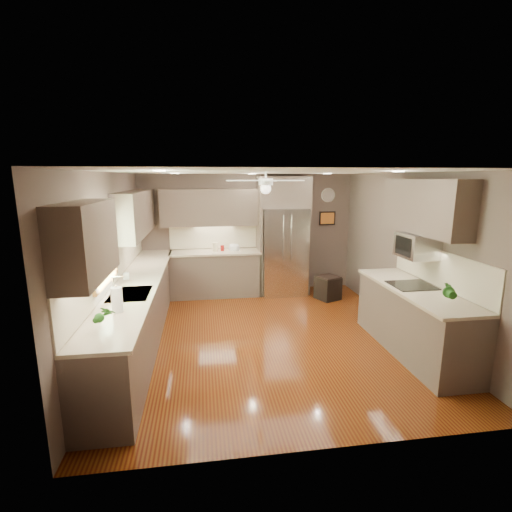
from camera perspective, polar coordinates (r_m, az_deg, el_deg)
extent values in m
plane|color=#4A1709|center=(5.92, 1.89, -12.18)|extent=(5.00, 5.00, 0.00)
plane|color=white|center=(5.40, 2.07, 12.78)|extent=(5.00, 5.00, 0.00)
plane|color=brown|center=(7.96, -1.24, 3.50)|extent=(4.50, 0.00, 4.50)
plane|color=brown|center=(3.20, 10.09, -9.73)|extent=(4.50, 0.00, 4.50)
plane|color=brown|center=(5.59, -21.35, -0.97)|extent=(0.00, 5.00, 5.00)
plane|color=brown|center=(6.33, 22.46, 0.37)|extent=(0.00, 5.00, 5.00)
cylinder|color=beige|center=(7.64, -6.27, 1.40)|extent=(0.13, 0.13, 0.18)
cylinder|color=maroon|center=(7.66, -5.20, 1.22)|extent=(0.10, 0.10, 0.11)
imported|color=white|center=(5.71, -19.30, -2.87)|extent=(0.09, 0.09, 0.17)
imported|color=#1E5217|center=(4.00, -22.31, -8.37)|extent=(0.19, 0.15, 0.31)
imported|color=#1E5217|center=(4.97, 27.72, -4.88)|extent=(0.21, 0.19, 0.32)
imported|color=beige|center=(7.66, -3.36, 1.01)|extent=(0.29, 0.29, 0.06)
cube|color=brown|center=(5.89, -17.57, -8.17)|extent=(0.60, 4.70, 0.90)
cube|color=beige|center=(5.75, -17.72, -3.76)|extent=(0.65, 4.70, 0.04)
cube|color=beige|center=(5.74, -20.89, -1.12)|extent=(0.02, 4.70, 0.50)
cube|color=brown|center=(7.77, -6.25, -2.80)|extent=(1.85, 0.60, 0.90)
cube|color=beige|center=(7.65, -6.33, 0.58)|extent=(1.85, 0.65, 0.04)
cube|color=beige|center=(7.90, -6.46, 3.00)|extent=(1.85, 0.02, 0.50)
cube|color=brown|center=(3.92, -24.73, 2.10)|extent=(0.33, 1.20, 0.75)
cube|color=brown|center=(6.74, -17.93, 6.31)|extent=(0.33, 2.40, 0.75)
cube|color=brown|center=(7.68, -6.53, 7.43)|extent=(2.15, 0.33, 0.75)
cube|color=brown|center=(5.67, 24.47, 6.94)|extent=(0.33, 1.70, 0.75)
cube|color=#BFF2B2|center=(5.05, -22.68, 1.09)|extent=(0.01, 1.00, 0.80)
cube|color=brown|center=(4.99, -22.80, 5.95)|extent=(0.05, 1.12, 0.06)
cube|color=brown|center=(5.14, -22.02, -3.61)|extent=(0.05, 1.12, 0.06)
cube|color=brown|center=(4.55, -23.97, -0.15)|extent=(0.05, 0.06, 0.80)
cube|color=brown|center=(5.56, -21.12, 2.12)|extent=(0.05, 0.06, 0.80)
cube|color=silver|center=(5.13, -18.80, -5.65)|extent=(0.50, 0.70, 0.03)
cube|color=#262626|center=(5.14, -18.78, -6.03)|extent=(0.44, 0.62, 0.05)
cylinder|color=silver|center=(5.14, -21.09, -4.35)|extent=(0.02, 0.02, 0.24)
cylinder|color=silver|center=(5.10, -20.54, -3.04)|extent=(0.16, 0.02, 0.02)
cube|color=silver|center=(7.79, 4.22, 0.74)|extent=(0.92, 0.72, 1.82)
cube|color=black|center=(7.52, 4.75, -1.66)|extent=(0.88, 0.02, 0.02)
cube|color=black|center=(7.40, 4.84, 2.81)|extent=(0.01, 0.02, 1.00)
cylinder|color=silver|center=(7.35, 4.29, 2.76)|extent=(0.02, 0.02, 0.90)
cylinder|color=silver|center=(7.38, 5.50, 2.78)|extent=(0.02, 0.02, 0.90)
cube|color=brown|center=(7.70, 4.26, 9.80)|extent=(1.04, 0.60, 0.63)
cube|color=brown|center=(7.76, 0.51, 0.73)|extent=(0.06, 0.60, 1.82)
cube|color=brown|center=(7.97, 7.64, 0.92)|extent=(0.06, 0.60, 1.82)
cube|color=brown|center=(5.72, 23.07, -9.22)|extent=(0.65, 2.20, 0.90)
cube|color=beige|center=(5.56, 23.33, -4.71)|extent=(0.70, 2.20, 0.04)
cube|color=beige|center=(5.67, 26.41, -1.75)|extent=(0.02, 2.20, 0.50)
cube|color=black|center=(5.64, 22.83, -4.19)|extent=(0.56, 0.52, 0.01)
cube|color=silver|center=(5.71, 23.53, 1.46)|extent=(0.42, 0.55, 0.34)
cube|color=black|center=(5.60, 21.70, 1.43)|extent=(0.02, 0.40, 0.26)
cylinder|color=white|center=(5.70, 1.51, 12.34)|extent=(0.03, 0.03, 0.08)
cylinder|color=white|center=(5.70, 1.51, 11.34)|extent=(0.22, 0.22, 0.10)
sphere|color=white|center=(5.70, 1.50, 10.33)|extent=(0.16, 0.16, 0.16)
cube|color=white|center=(5.77, 5.01, 11.50)|extent=(0.48, 0.11, 0.01)
cube|color=white|center=(6.04, 0.93, 11.57)|extent=(0.11, 0.48, 0.01)
cube|color=white|center=(5.65, -2.06, 11.53)|extent=(0.48, 0.11, 0.01)
cube|color=white|center=(5.35, 2.16, 11.51)|extent=(0.11, 0.48, 0.01)
cylinder|color=white|center=(6.63, -12.33, 12.32)|extent=(0.14, 0.14, 0.01)
cylinder|color=white|center=(6.99, 10.87, 12.35)|extent=(0.14, 0.14, 0.01)
cylinder|color=white|center=(4.14, -14.64, 12.58)|extent=(0.14, 0.14, 0.01)
cylinder|color=white|center=(4.70, 21.04, 12.06)|extent=(0.14, 0.14, 0.01)
cylinder|color=white|center=(7.18, -0.58, 12.54)|extent=(0.14, 0.14, 0.01)
cylinder|color=white|center=(8.27, 11.03, 9.18)|extent=(0.30, 0.03, 0.30)
cylinder|color=silver|center=(8.26, 11.06, 9.17)|extent=(0.29, 0.00, 0.29)
cube|color=black|center=(8.30, 10.90, 5.73)|extent=(0.36, 0.03, 0.30)
cube|color=orange|center=(8.29, 10.94, 5.72)|extent=(0.30, 0.01, 0.24)
cube|color=black|center=(7.68, 10.99, -4.89)|extent=(0.53, 0.53, 0.46)
cube|color=black|center=(7.61, 11.06, -3.19)|extent=(0.51, 0.51, 0.03)
cylinder|color=white|center=(4.46, -20.60, -6.35)|extent=(0.13, 0.13, 0.29)
cylinder|color=silver|center=(4.46, -20.61, -6.23)|extent=(0.03, 0.03, 0.31)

